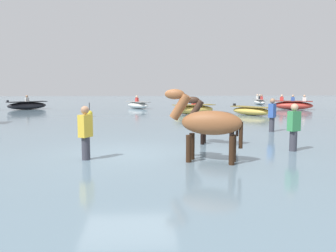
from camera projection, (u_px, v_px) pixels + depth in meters
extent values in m
plane|color=#756B56|center=(128.00, 165.00, 9.35)|extent=(120.00, 120.00, 0.00)
cube|color=slate|center=(135.00, 121.00, 19.24)|extent=(90.00, 90.00, 0.32)
ellipsoid|color=#382319|center=(218.00, 119.00, 10.65)|extent=(1.32, 0.84, 0.50)
cylinder|color=black|center=(202.00, 141.00, 10.70)|extent=(0.12, 0.12, 0.85)
cylinder|color=black|center=(204.00, 140.00, 10.99)|extent=(0.12, 0.12, 0.85)
cylinder|color=black|center=(231.00, 142.00, 10.46)|extent=(0.12, 0.12, 0.85)
cylinder|color=black|center=(232.00, 141.00, 10.74)|extent=(0.12, 0.12, 0.85)
cylinder|color=#382319|center=(197.00, 109.00, 10.79)|extent=(0.50, 0.35, 0.57)
ellipsoid|color=#382319|center=(193.00, 100.00, 10.80)|extent=(0.46, 0.32, 0.21)
cylinder|color=black|center=(237.00, 127.00, 10.51)|extent=(0.08, 0.08, 0.53)
ellipsoid|color=brown|center=(211.00, 123.00, 8.12)|extent=(1.51, 0.96, 0.57)
cylinder|color=black|center=(189.00, 155.00, 8.19)|extent=(0.13, 0.13, 0.97)
cylinder|color=black|center=(192.00, 153.00, 8.51)|extent=(0.13, 0.13, 0.97)
cylinder|color=black|center=(232.00, 158.00, 7.91)|extent=(0.13, 0.13, 0.97)
cylinder|color=black|center=(233.00, 155.00, 8.23)|extent=(0.13, 0.13, 0.97)
cylinder|color=brown|center=(180.00, 107.00, 8.29)|extent=(0.57, 0.39, 0.65)
ellipsoid|color=brown|center=(175.00, 94.00, 8.30)|extent=(0.53, 0.36, 0.24)
cylinder|color=black|center=(241.00, 135.00, 7.96)|extent=(0.09, 0.09, 0.61)
ellipsoid|color=#BC382D|center=(293.00, 105.00, 26.83)|extent=(3.12, 2.30, 0.60)
cube|color=maroon|center=(293.00, 101.00, 26.79)|extent=(2.99, 2.20, 0.04)
cube|color=black|center=(274.00, 100.00, 27.31)|extent=(0.18, 0.20, 0.18)
cube|color=white|center=(304.00, 99.00, 26.35)|extent=(0.31, 0.28, 0.30)
sphere|color=tan|center=(304.00, 96.00, 26.32)|extent=(0.18, 0.18, 0.18)
cube|color=#3356A8|center=(293.00, 99.00, 26.69)|extent=(0.31, 0.28, 0.30)
sphere|color=tan|center=(293.00, 96.00, 26.67)|extent=(0.18, 0.18, 0.18)
cube|color=red|center=(282.00, 99.00, 27.13)|extent=(0.31, 0.28, 0.30)
sphere|color=beige|center=(282.00, 96.00, 27.10)|extent=(0.18, 0.18, 0.18)
ellipsoid|color=gold|center=(194.00, 110.00, 22.21)|extent=(2.92, 1.86, 0.57)
cube|color=olive|center=(194.00, 105.00, 22.18)|extent=(2.80, 1.79, 0.04)
cube|color=red|center=(194.00, 102.00, 22.15)|extent=(0.30, 0.25, 0.30)
sphere|color=tan|center=(194.00, 98.00, 22.12)|extent=(0.18, 0.18, 0.18)
ellipsoid|color=gold|center=(251.00, 111.00, 21.51)|extent=(2.35, 2.70, 0.48)
cube|color=olive|center=(252.00, 107.00, 21.48)|extent=(2.26, 2.59, 0.04)
cube|color=black|center=(234.00, 105.00, 22.44)|extent=(0.20, 0.19, 0.18)
ellipsoid|color=silver|center=(260.00, 102.00, 33.99)|extent=(0.96, 2.66, 0.46)
cube|color=gray|center=(260.00, 100.00, 33.96)|extent=(0.92, 2.55, 0.04)
cube|color=white|center=(257.00, 98.00, 34.67)|extent=(0.19, 0.27, 0.30)
sphere|color=beige|center=(257.00, 95.00, 34.64)|extent=(0.18, 0.18, 0.18)
cube|color=#232328|center=(260.00, 98.00, 33.94)|extent=(0.19, 0.27, 0.30)
sphere|color=beige|center=(260.00, 95.00, 33.92)|extent=(0.18, 0.18, 0.18)
cube|color=red|center=(262.00, 98.00, 33.21)|extent=(0.19, 0.27, 0.30)
sphere|color=#A37556|center=(262.00, 95.00, 33.19)|extent=(0.18, 0.18, 0.18)
ellipsoid|color=silver|center=(138.00, 105.00, 27.94)|extent=(2.19, 2.76, 0.51)
cube|color=gray|center=(138.00, 102.00, 27.90)|extent=(2.10, 2.65, 0.04)
cube|color=red|center=(137.00, 100.00, 27.84)|extent=(0.29, 0.32, 0.30)
sphere|color=beige|center=(137.00, 97.00, 27.82)|extent=(0.18, 0.18, 0.18)
ellipsoid|color=black|center=(27.00, 106.00, 26.74)|extent=(2.95, 2.66, 0.57)
cube|color=black|center=(27.00, 102.00, 26.70)|extent=(2.83, 2.55, 0.04)
cube|color=black|center=(8.00, 101.00, 25.73)|extent=(0.19, 0.20, 0.18)
cube|color=white|center=(27.00, 100.00, 26.67)|extent=(0.32, 0.30, 0.30)
sphere|color=#A37556|center=(27.00, 96.00, 26.64)|extent=(0.18, 0.18, 0.18)
cylinder|color=#383842|center=(293.00, 147.00, 9.61)|extent=(0.20, 0.20, 0.88)
cube|color=#388E51|center=(294.00, 121.00, 9.53)|extent=(0.37, 0.31, 0.54)
sphere|color=tan|center=(295.00, 107.00, 9.49)|extent=(0.20, 0.20, 0.20)
cylinder|color=#383842|center=(86.00, 155.00, 8.47)|extent=(0.20, 0.20, 0.88)
cube|color=gold|center=(85.00, 126.00, 8.39)|extent=(0.34, 0.38, 0.54)
sphere|color=#A37556|center=(85.00, 110.00, 8.34)|extent=(0.20, 0.20, 0.20)
cylinder|color=#383842|center=(272.00, 129.00, 13.71)|extent=(0.20, 0.20, 0.88)
cube|color=#3356A8|center=(272.00, 111.00, 13.63)|extent=(0.36, 0.37, 0.54)
sphere|color=#A37556|center=(273.00, 101.00, 13.59)|extent=(0.20, 0.20, 0.20)
sphere|color=yellow|center=(90.00, 114.00, 20.47)|extent=(0.36, 0.36, 0.36)
cylinder|color=black|center=(89.00, 107.00, 20.43)|extent=(0.04, 0.04, 0.46)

